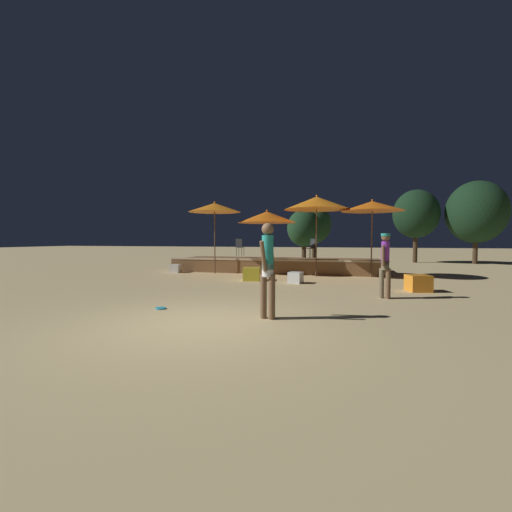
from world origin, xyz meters
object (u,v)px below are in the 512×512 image
object	(u,v)px
patio_umbrella_1	(317,203)
person_1	(385,262)
bistro_chair_2	(312,246)
background_tree_3	(314,225)
background_tree_0	(416,214)
background_tree_1	(304,228)
background_tree_2	(476,212)
cube_seat_0	(176,268)
patio_umbrella_2	(215,208)
bistro_chair_0	(240,246)
patio_umbrella_3	(372,206)
frisbee_disc	(161,308)
cube_seat_3	(296,278)
person_0	(268,265)
patio_umbrella_0	(267,217)
cube_seat_2	(418,283)
cube_seat_1	(252,274)
bistro_chair_1	(268,246)

from	to	relation	value
patio_umbrella_1	person_1	size ratio (longest dim) A/B	1.98
bistro_chair_2	background_tree_3	xyz separation A→B (m)	(-0.61, 7.75, 1.34)
background_tree_0	background_tree_1	size ratio (longest dim) A/B	1.40
background_tree_1	background_tree_3	xyz separation A→B (m)	(0.45, 1.98, 0.30)
patio_umbrella_1	background_tree_2	xyz separation A→B (m)	(9.06, 9.92, 0.20)
cube_seat_0	background_tree_3	xyz separation A→B (m)	(5.49, 9.57, 2.37)
bistro_chair_2	background_tree_1	world-z (taller)	background_tree_1
patio_umbrella_2	bistro_chair_0	size ratio (longest dim) A/B	3.62
patio_umbrella_3	frisbee_disc	size ratio (longest dim) A/B	13.88
patio_umbrella_1	cube_seat_3	size ratio (longest dim) A/B	6.41
person_0	patio_umbrella_2	bearing A→B (deg)	131.61
patio_umbrella_1	patio_umbrella_2	bearing A→B (deg)	179.55
person_1	cube_seat_0	bearing A→B (deg)	-6.23
patio_umbrella_0	bistro_chair_2	world-z (taller)	patio_umbrella_0
cube_seat_2	frisbee_disc	world-z (taller)	cube_seat_2
patio_umbrella_3	cube_seat_0	bearing A→B (deg)	-177.79
patio_umbrella_1	background_tree_3	world-z (taller)	background_tree_3
patio_umbrella_0	cube_seat_1	world-z (taller)	patio_umbrella_0
cube_seat_2	patio_umbrella_2	bearing A→B (deg)	156.54
background_tree_2	patio_umbrella_1	bearing A→B (deg)	-132.39
background_tree_1	background_tree_0	bearing A→B (deg)	21.23
background_tree_0	background_tree_2	bearing A→B (deg)	-7.01
patio_umbrella_0	patio_umbrella_3	size ratio (longest dim) A/B	0.90
person_1	patio_umbrella_3	bearing A→B (deg)	-66.81
cube_seat_3	background_tree_0	xyz separation A→B (m)	(6.16, 12.73, 3.02)
background_tree_0	bistro_chair_2	bearing A→B (deg)	-125.23
patio_umbrella_0	cube_seat_3	xyz separation A→B (m)	(1.68, -2.74, -2.33)
patio_umbrella_3	background_tree_0	size ratio (longest dim) A/B	0.66
patio_umbrella_1	cube_seat_3	bearing A→B (deg)	-102.14
cube_seat_0	bistro_chair_0	xyz separation A→B (m)	(2.25, 2.75, 1.03)
background_tree_2	background_tree_3	world-z (taller)	background_tree_2
bistro_chair_1	bistro_chair_2	distance (m)	2.49
frisbee_disc	person_1	bearing A→B (deg)	28.83
cube_seat_2	cube_seat_3	xyz separation A→B (m)	(-3.82, 0.98, -0.05)
cube_seat_0	background_tree_3	world-z (taller)	background_tree_3
person_0	background_tree_3	distance (m)	17.59
patio_umbrella_2	bistro_chair_2	xyz separation A→B (m)	(4.17, 1.78, -1.75)
cube_seat_3	bistro_chair_1	xyz separation A→B (m)	(-2.17, 5.14, 1.02)
cube_seat_3	person_1	bearing A→B (deg)	-42.77
bistro_chair_1	background_tree_3	size ratio (longest dim) A/B	0.23
patio_umbrella_2	cube_seat_1	xyz separation A→B (m)	(2.32, -2.09, -2.73)
cube_seat_3	bistro_chair_0	world-z (taller)	bistro_chair_0
cube_seat_1	person_1	xyz separation A→B (m)	(4.43, -2.85, 0.72)
frisbee_disc	person_0	bearing A→B (deg)	-6.58
cube_seat_0	bistro_chair_1	distance (m)	4.80
patio_umbrella_2	cube_seat_2	size ratio (longest dim) A/B	4.39
cube_seat_2	background_tree_3	size ratio (longest dim) A/B	0.19
person_1	background_tree_3	xyz separation A→B (m)	(-3.19, 14.48, 1.59)
patio_umbrella_0	background_tree_3	size ratio (longest dim) A/B	0.74
bistro_chair_0	background_tree_1	size ratio (longest dim) A/B	0.26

